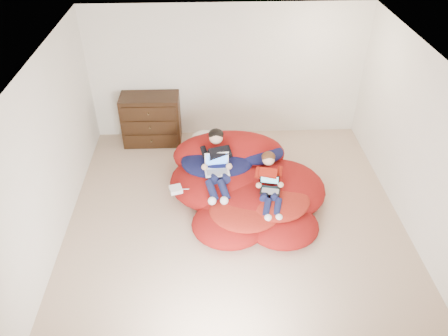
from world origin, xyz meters
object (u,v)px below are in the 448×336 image
younger_boy (270,180)px  laptop_black (270,186)px  laptop_white (217,166)px  older_boy (217,161)px  dresser (151,120)px  beanbag_pile (244,185)px

younger_boy → laptop_black: 0.08m
younger_boy → laptop_white: (-0.76, 0.34, 0.04)m
older_boy → younger_boy: bearing=-29.0°
younger_boy → dresser: bearing=132.8°
dresser → laptop_black: size_ratio=3.23×
younger_boy → beanbag_pile: bearing=135.3°
dresser → younger_boy: dresser is taller
dresser → younger_boy: 2.84m
beanbag_pile → older_boy: older_boy is taller
older_boy → laptop_white: bearing=-90.0°
laptop_black → beanbag_pile: bearing=130.5°
older_boy → laptop_black: size_ratio=3.35×
beanbag_pile → laptop_black: beanbag_pile is taller
dresser → laptop_white: size_ratio=2.71×
laptop_white → laptop_black: laptop_white is taller
beanbag_pile → laptop_white: size_ratio=6.29×
dresser → beanbag_pile: size_ratio=0.43×
dresser → beanbag_pile: (1.60, -1.75, -0.22)m
younger_boy → laptop_black: (0.00, -0.06, -0.05)m
laptop_white → laptop_black: bearing=-27.9°
beanbag_pile → laptop_white: (-0.43, 0.01, 0.37)m
laptop_white → younger_boy: bearing=-24.2°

